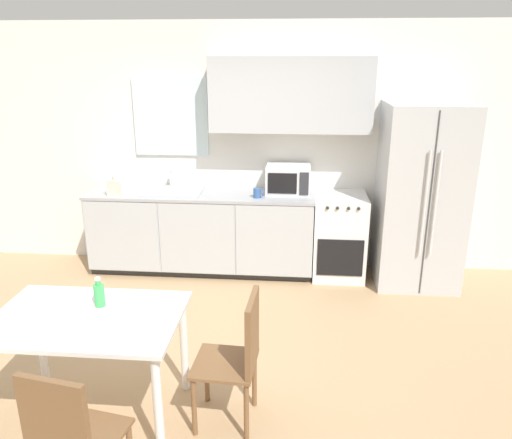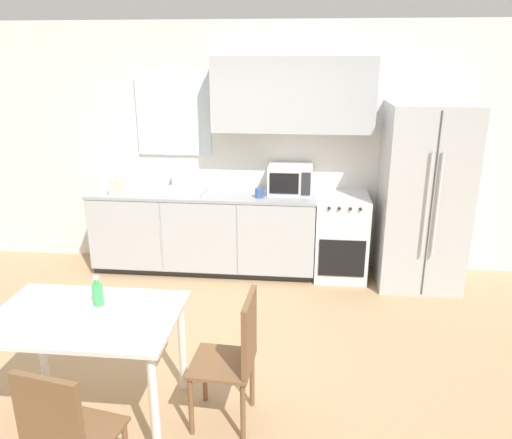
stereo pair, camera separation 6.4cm
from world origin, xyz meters
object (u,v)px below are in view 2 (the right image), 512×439
dining_chair_near (64,434)px  drink_bottle (98,293)px  dining_table (86,329)px  refrigerator (423,197)px  microwave (290,179)px  dining_chair_side (236,352)px  coffee_mug (259,193)px  oven_range (341,236)px

dining_chair_near → drink_bottle: bearing=111.2°
dining_table → refrigerator: bearing=42.7°
microwave → dining_chair_near: bearing=-106.8°
dining_chair_side → coffee_mug: bearing=5.3°
refrigerator → microwave: bearing=173.4°
refrigerator → microwave: 1.39m
refrigerator → dining_chair_side: refrigerator is taller
microwave → dining_table: 2.86m
dining_table → drink_bottle: bearing=75.1°
dining_chair_near → dining_chair_side: 1.12m
microwave → dining_chair_near: size_ratio=0.51×
dining_table → dining_chair_near: 0.82m
microwave → drink_bottle: size_ratio=2.32×
oven_range → dining_table: bearing=-125.9°
dining_table → dining_chair_near: dining_chair_near is taller
dining_chair_side → oven_range: bearing=-14.9°
microwave → dining_table: bearing=-115.5°
refrigerator → drink_bottle: bearing=-138.7°
dining_table → oven_range: bearing=54.1°
coffee_mug → dining_table: 2.52m
microwave → coffee_mug: microwave is taller
dining_table → drink_bottle: (0.04, 0.14, 0.19)m
oven_range → dining_chair_side: size_ratio=0.99×
microwave → drink_bottle: microwave is taller
drink_bottle → refrigerator: bearing=41.3°
coffee_mug → microwave: bearing=35.3°
refrigerator → dining_table: (-2.60, -2.39, -0.29)m
refrigerator → coffee_mug: refrigerator is taller
coffee_mug → dining_chair_side: 2.34m
dining_table → dining_chair_side: bearing=2.0°
dining_chair_near → microwave: bearing=83.7°
dining_table → drink_bottle: size_ratio=5.87×
microwave → dining_chair_side: bearing=-95.5°
oven_range → dining_chair_near: (-1.58, -3.25, 0.08)m
coffee_mug → dining_chair_near: size_ratio=0.11×
dining_chair_near → refrigerator: bearing=63.5°
microwave → dining_chair_side: (-0.24, -2.52, -0.53)m
drink_bottle → dining_chair_near: bearing=-79.2°
refrigerator → coffee_mug: (-1.69, -0.06, 0.02)m
refrigerator → dining_chair_near: (-2.38, -3.17, -0.41)m
oven_range → refrigerator: bearing=-5.7°
dining_chair_near → dining_chair_side: size_ratio=1.00×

